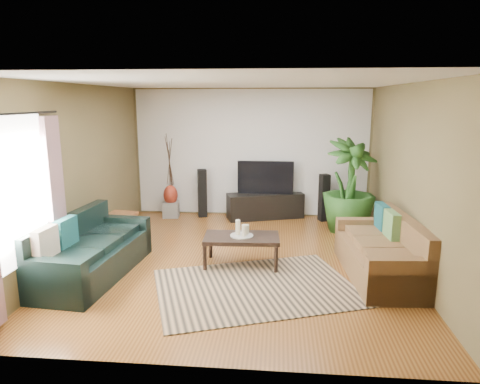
# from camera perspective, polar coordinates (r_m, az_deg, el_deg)

# --- Properties ---
(floor) EXTENTS (5.50, 5.50, 0.00)m
(floor) POSITION_cam_1_polar(r_m,az_deg,el_deg) (6.77, -0.16, -9.08)
(floor) COLOR brown
(floor) RESTS_ON ground
(ceiling) EXTENTS (5.50, 5.50, 0.00)m
(ceiling) POSITION_cam_1_polar(r_m,az_deg,el_deg) (6.31, -0.17, 14.41)
(ceiling) COLOR white
(ceiling) RESTS_ON ground
(wall_back) EXTENTS (5.00, 0.00, 5.00)m
(wall_back) POSITION_cam_1_polar(r_m,az_deg,el_deg) (9.12, 1.47, 5.23)
(wall_back) COLOR brown
(wall_back) RESTS_ON ground
(wall_front) EXTENTS (5.00, 0.00, 5.00)m
(wall_front) POSITION_cam_1_polar(r_m,az_deg,el_deg) (3.75, -4.14, -5.03)
(wall_front) COLOR brown
(wall_front) RESTS_ON ground
(wall_left) EXTENTS (0.00, 5.50, 5.50)m
(wall_left) POSITION_cam_1_polar(r_m,az_deg,el_deg) (7.09, -20.74, 2.42)
(wall_left) COLOR brown
(wall_left) RESTS_ON ground
(wall_right) EXTENTS (0.00, 5.50, 5.50)m
(wall_right) POSITION_cam_1_polar(r_m,az_deg,el_deg) (6.65, 21.81, 1.75)
(wall_right) COLOR brown
(wall_right) RESTS_ON ground
(backwall_panel) EXTENTS (4.90, 0.00, 4.90)m
(backwall_panel) POSITION_cam_1_polar(r_m,az_deg,el_deg) (9.11, 1.46, 5.22)
(backwall_panel) COLOR white
(backwall_panel) RESTS_ON ground
(window_pane) EXTENTS (0.00, 1.80, 1.80)m
(window_pane) POSITION_cam_1_polar(r_m,az_deg,el_deg) (5.70, -27.54, 0.11)
(window_pane) COLOR white
(window_pane) RESTS_ON ground
(curtain_far) EXTENTS (0.08, 0.35, 2.20)m
(curtain_far) POSITION_cam_1_polar(r_m,az_deg,el_deg) (6.35, -23.34, -0.69)
(curtain_far) COLOR gray
(curtain_far) RESTS_ON ground
(curtain_rod) EXTENTS (0.03, 1.90, 0.03)m
(curtain_rod) POSITION_cam_1_polar(r_m,az_deg,el_deg) (5.57, -28.02, 9.18)
(curtain_rod) COLOR black
(curtain_rod) RESTS_ON ground
(sofa_left) EXTENTS (1.09, 2.19, 0.85)m
(sofa_left) POSITION_cam_1_polar(r_m,az_deg,el_deg) (6.44, -19.13, -6.89)
(sofa_left) COLOR black
(sofa_left) RESTS_ON floor
(sofa_right) EXTENTS (1.01, 1.99, 0.85)m
(sofa_right) POSITION_cam_1_polar(r_m,az_deg,el_deg) (6.37, 18.18, -7.04)
(sofa_right) COLOR brown
(sofa_right) RESTS_ON floor
(area_rug) EXTENTS (3.05, 2.60, 0.01)m
(area_rug) POSITION_cam_1_polar(r_m,az_deg,el_deg) (5.85, 2.14, -12.56)
(area_rug) COLOR tan
(area_rug) RESTS_ON floor
(coffee_table) EXTENTS (1.15, 0.67, 0.46)m
(coffee_table) POSITION_cam_1_polar(r_m,az_deg,el_deg) (6.51, 0.23, -7.80)
(coffee_table) COLOR black
(coffee_table) RESTS_ON floor
(candle_tray) EXTENTS (0.35, 0.35, 0.02)m
(candle_tray) POSITION_cam_1_polar(r_m,az_deg,el_deg) (6.44, 0.23, -5.82)
(candle_tray) COLOR gray
(candle_tray) RESTS_ON coffee_table
(candle_tall) EXTENTS (0.07, 0.07, 0.22)m
(candle_tall) POSITION_cam_1_polar(r_m,az_deg,el_deg) (6.43, -0.28, -4.71)
(candle_tall) COLOR #EAE3C6
(candle_tall) RESTS_ON candle_tray
(candle_mid) EXTENTS (0.07, 0.07, 0.17)m
(candle_mid) POSITION_cam_1_polar(r_m,az_deg,el_deg) (6.37, 0.56, -5.14)
(candle_mid) COLOR beige
(candle_mid) RESTS_ON candle_tray
(candle_short) EXTENTS (0.07, 0.07, 0.14)m
(candle_short) POSITION_cam_1_polar(r_m,az_deg,el_deg) (6.46, 0.90, -5.01)
(candle_short) COLOR beige
(candle_short) RESTS_ON candle_tray
(tv_stand) EXTENTS (1.66, 0.94, 0.53)m
(tv_stand) POSITION_cam_1_polar(r_m,az_deg,el_deg) (9.05, 3.37, -1.83)
(tv_stand) COLOR black
(tv_stand) RESTS_ON floor
(television) EXTENTS (1.16, 0.06, 0.69)m
(television) POSITION_cam_1_polar(r_m,az_deg,el_deg) (8.92, 3.42, 1.96)
(television) COLOR black
(television) RESTS_ON tv_stand
(speaker_left) EXTENTS (0.23, 0.25, 1.02)m
(speaker_left) POSITION_cam_1_polar(r_m,az_deg,el_deg) (9.14, -5.05, -0.15)
(speaker_left) COLOR black
(speaker_left) RESTS_ON floor
(speaker_right) EXTENTS (0.23, 0.24, 0.97)m
(speaker_right) POSITION_cam_1_polar(r_m,az_deg,el_deg) (8.95, 11.13, -0.74)
(speaker_right) COLOR black
(speaker_right) RESTS_ON floor
(potted_plant) EXTENTS (1.36, 1.36, 1.76)m
(potted_plant) POSITION_cam_1_polar(r_m,az_deg,el_deg) (8.26, 14.34, 0.82)
(potted_plant) COLOR #22511B
(potted_plant) RESTS_ON floor
(plant_pot) EXTENTS (0.32, 0.32, 0.25)m
(plant_pot) POSITION_cam_1_polar(r_m,az_deg,el_deg) (8.44, 14.07, -4.21)
(plant_pot) COLOR black
(plant_pot) RESTS_ON floor
(pedestal) EXTENTS (0.37, 0.37, 0.33)m
(pedestal) POSITION_cam_1_polar(r_m,az_deg,el_deg) (9.26, -9.17, -2.30)
(pedestal) COLOR gray
(pedestal) RESTS_ON floor
(vase) EXTENTS (0.30, 0.30, 0.42)m
(vase) POSITION_cam_1_polar(r_m,az_deg,el_deg) (9.18, -9.24, -0.40)
(vase) COLOR maroon
(vase) RESTS_ON pedestal
(side_table) EXTENTS (0.53, 0.53, 0.50)m
(side_table) POSITION_cam_1_polar(r_m,az_deg,el_deg) (7.85, -15.56, -4.58)
(side_table) COLOR brown
(side_table) RESTS_ON floor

